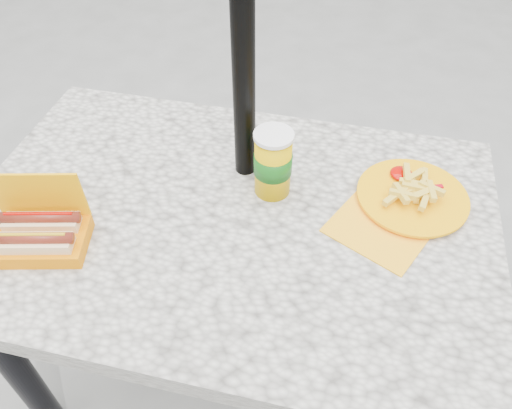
% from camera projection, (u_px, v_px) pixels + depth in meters
% --- Properties ---
extents(ground, '(60.00, 60.00, 0.00)m').
position_uv_depth(ground, '(237.00, 368.00, 1.67)').
color(ground, slate).
extents(picnic_table, '(1.20, 0.80, 0.75)m').
position_uv_depth(picnic_table, '(230.00, 245.00, 1.21)').
color(picnic_table, beige).
rests_on(picnic_table, ground).
extents(umbrella_pole, '(0.05, 0.05, 2.20)m').
position_uv_depth(umbrella_pole, '(243.00, 36.00, 0.99)').
color(umbrella_pole, black).
rests_on(umbrella_pole, ground).
extents(hotdog_box, '(0.21, 0.17, 0.16)m').
position_uv_depth(hotdog_box, '(40.00, 234.00, 1.04)').
color(hotdog_box, '#F7A300').
rests_on(hotdog_box, picnic_table).
extents(fries_plate, '(0.32, 0.36, 0.05)m').
position_uv_depth(fries_plate, '(410.00, 197.00, 1.15)').
color(fries_plate, '#FFAB17').
rests_on(fries_plate, picnic_table).
extents(soda_cup, '(0.09, 0.09, 0.17)m').
position_uv_depth(soda_cup, '(273.00, 163.00, 1.12)').
color(soda_cup, '#E0AD00').
rests_on(soda_cup, picnic_table).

